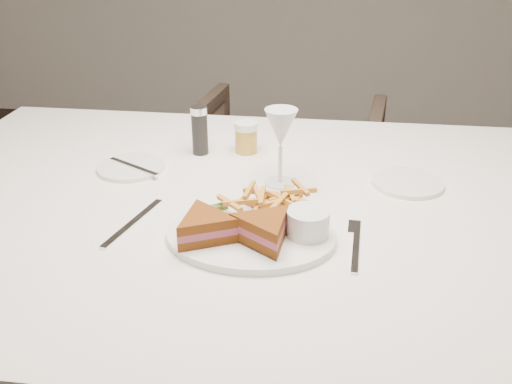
% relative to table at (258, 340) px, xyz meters
% --- Properties ---
extents(table, '(1.66, 1.12, 0.75)m').
position_rel_table_xyz_m(table, '(0.00, 0.00, 0.00)').
color(table, silver).
rests_on(table, ground).
extents(chair_far, '(0.80, 0.76, 0.73)m').
position_rel_table_xyz_m(chair_far, '(-0.01, 0.90, -0.01)').
color(chair_far, '#413227').
rests_on(chair_far, ground).
extents(table_setting, '(0.81, 0.65, 0.18)m').
position_rel_table_xyz_m(table_setting, '(0.00, -0.05, 0.41)').
color(table_setting, white).
rests_on(table_setting, table).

